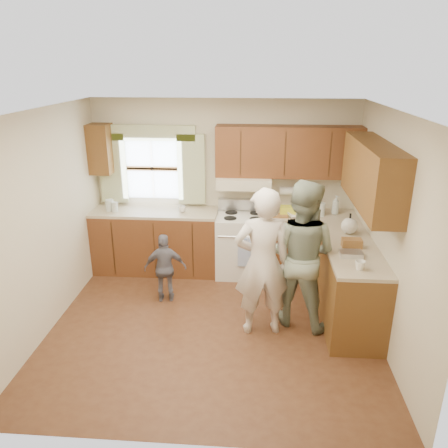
# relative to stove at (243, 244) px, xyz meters

# --- Properties ---
(room) EXTENTS (3.80, 3.80, 3.80)m
(room) POSITION_rel_stove_xyz_m (-0.30, -1.44, 0.78)
(room) COLOR #4B2817
(room) RESTS_ON ground
(kitchen_fixtures) EXTENTS (3.80, 2.25, 2.15)m
(kitchen_fixtures) POSITION_rel_stove_xyz_m (0.31, -0.36, 0.37)
(kitchen_fixtures) COLOR #43220E
(kitchen_fixtures) RESTS_ON ground
(stove) EXTENTS (0.76, 0.67, 1.07)m
(stove) POSITION_rel_stove_xyz_m (0.00, 0.00, 0.00)
(stove) COLOR silver
(stove) RESTS_ON ground
(woman_left) EXTENTS (0.69, 0.51, 1.74)m
(woman_left) POSITION_rel_stove_xyz_m (0.26, -1.48, 0.40)
(woman_left) COLOR beige
(woman_left) RESTS_ON ground
(woman_right) EXTENTS (1.05, 0.95, 1.76)m
(woman_right) POSITION_rel_stove_xyz_m (0.70, -1.25, 0.42)
(woman_right) COLOR #273E2F
(woman_right) RESTS_ON ground
(child) EXTENTS (0.57, 0.30, 0.93)m
(child) POSITION_rel_stove_xyz_m (-0.97, -0.88, -0.00)
(child) COLOR slate
(child) RESTS_ON ground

